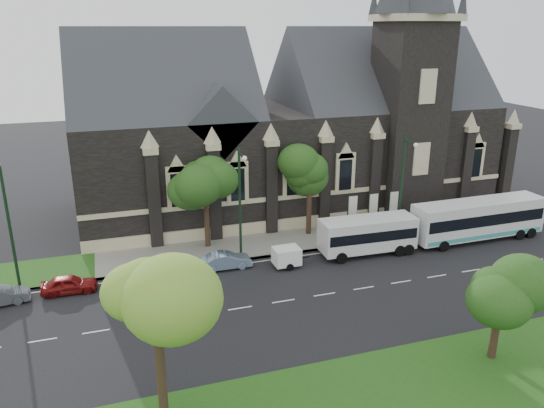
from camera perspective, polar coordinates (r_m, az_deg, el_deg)
name	(u,v)px	position (r m, az deg, el deg)	size (l,w,h in m)	color
ground	(325,294)	(36.93, 5.70, -9.71)	(160.00, 160.00, 0.00)	black
sidewalk	(280,242)	(44.87, 0.86, -4.16)	(80.00, 5.00, 0.15)	gray
museum	(299,126)	(52.65, 2.93, 8.47)	(40.00, 17.70, 29.90)	black
tree_park_near	(160,296)	(23.66, -12.03, -9.75)	(4.42, 4.42, 8.56)	black
tree_park_east	(503,280)	(31.02, 23.73, -7.58)	(3.40, 3.40, 6.28)	black
tree_walk_right	(311,170)	(45.15, 4.27, 3.65)	(4.08, 4.08, 7.80)	black
tree_walk_left	(207,180)	(42.68, -7.02, 2.54)	(3.91, 3.91, 7.64)	black
street_lamp_near	(403,183)	(45.27, 13.98, 2.24)	(0.36, 1.88, 9.00)	black
street_lamp_mid	(240,199)	(39.87, -3.43, 0.54)	(0.36, 1.88, 9.00)	black
street_lamp_far	(8,222)	(39.28, -26.63, -1.77)	(0.36, 1.88, 9.00)	black
banner_flag_left	(351,211)	(45.91, 8.53, -0.75)	(0.90, 0.10, 4.00)	black
banner_flag_center	(372,209)	(46.81, 10.72, -0.49)	(0.90, 0.10, 4.00)	black
banner_flag_right	(392,206)	(47.77, 12.83, -0.24)	(0.90, 0.10, 4.00)	black
tour_coach	(478,219)	(48.30, 21.40, -1.49)	(11.99, 2.91, 3.49)	silver
shuttle_bus	(368,233)	(42.99, 10.32, -3.16)	(7.84, 2.95, 2.99)	silver
box_trailer	(287,256)	(40.35, 1.58, -5.65)	(2.91, 1.71, 1.55)	white
sedan	(226,261)	(40.33, -5.01, -6.11)	(1.35, 3.87, 1.28)	#7F9CB8
car_far_red	(69,284)	(39.30, -21.08, -8.10)	(1.49, 3.71, 1.26)	maroon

